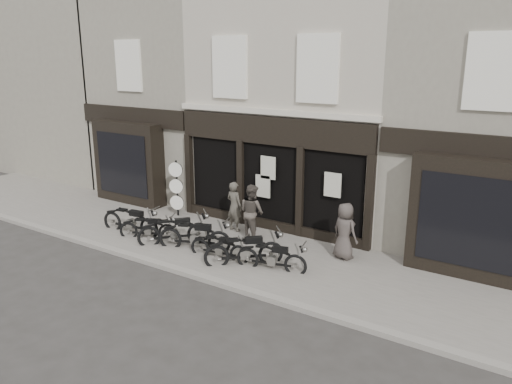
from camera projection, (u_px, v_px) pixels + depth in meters
The scene contains 18 objects.
ground_plane at pixel (217, 260), 14.55m from camera, with size 90.00×90.00×0.00m, color #2D2B28.
pavement at pixel (235, 249), 15.26m from camera, with size 30.00×4.20×0.12m, color #6A645D.
kerb at pixel (189, 274), 13.53m from camera, with size 30.00×0.25×0.13m, color gray.
central_building at pixel (314, 103), 18.27m from camera, with size 7.30×6.22×8.34m.
neighbour_left at pixel (182, 97), 21.59m from camera, with size 5.60×6.73×8.34m.
neighbour_right at pixel (504, 116), 14.89m from camera, with size 5.60×6.73×8.34m.
filler_left at pixel (64, 89), 25.96m from camera, with size 11.00×6.00×8.20m, color gray.
motorcycle_0 at pixel (131, 223), 16.49m from camera, with size 2.24×0.62×1.07m.
motorcycle_1 at pixel (149, 230), 16.00m from camera, with size 1.75×1.06×0.91m.
motorcycle_2 at pixel (175, 233), 15.56m from camera, with size 1.72×1.81×1.08m.
motorcycle_3 at pixel (196, 238), 15.09m from camera, with size 2.13×1.16×1.08m.
motorcycle_4 at pixel (220, 250), 14.40m from camera, with size 1.90×0.55×0.91m.
motorcycle_5 at pixel (245, 253), 13.99m from camera, with size 1.81×1.74×1.08m.
motorcycle_6 at pixel (272, 260), 13.62m from camera, with size 1.98×0.76×0.96m.
man_left at pixel (234, 206), 16.49m from camera, with size 0.61×0.40×1.68m, color #47433A.
man_centre at pixel (252, 212), 15.74m from camera, with size 0.86×0.67×1.78m, color #474039.
man_right at pixel (345, 231), 14.20m from camera, with size 0.81×0.53×1.65m, color #423B37.
advert_sign_post at pixel (177, 191), 18.01m from camera, with size 0.52×0.34×2.17m.
Camera 1 is at (8.34, -10.68, 5.79)m, focal length 35.00 mm.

